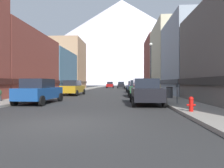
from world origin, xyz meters
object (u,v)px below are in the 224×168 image
(car_left_0, at_px, (39,91))
(car_driving_0, at_px, (110,85))
(car_right_2, at_px, (134,87))
(car_driving_1, at_px, (121,85))
(car_right_0, at_px, (146,91))
(car_left_1, at_px, (73,88))
(streetlamp_right, at_px, (151,61))
(car_right_1, at_px, (138,88))
(trash_bin_right, at_px, (169,92))
(fire_hydrant_near, at_px, (191,103))
(parking_meter_near, at_px, (177,90))
(pedestrian_0, at_px, (52,88))

(car_left_0, distance_m, car_driving_0, 42.84)
(car_right_2, relative_size, car_driving_1, 1.02)
(car_right_0, xyz_separation_m, car_right_2, (-0.00, 16.09, 0.00))
(car_left_1, relative_size, streetlamp_right, 0.76)
(car_left_0, relative_size, car_right_2, 1.00)
(car_right_1, xyz_separation_m, trash_bin_right, (2.55, -3.53, -0.26))
(car_driving_1, bearing_deg, car_right_1, -86.23)
(car_right_1, height_order, fire_hydrant_near, car_right_1)
(car_right_0, bearing_deg, fire_hydrant_near, -68.80)
(car_left_1, height_order, car_right_0, same)
(car_driving_1, distance_m, parking_meter_near, 41.92)
(car_driving_0, bearing_deg, car_driving_1, -31.61)
(car_left_1, distance_m, parking_meter_near, 14.10)
(streetlamp_right, bearing_deg, fire_hydrant_near, -89.56)
(car_right_2, xyz_separation_m, pedestrian_0, (-10.05, -6.83, 0.01))
(car_left_0, xyz_separation_m, pedestrian_0, (-2.45, 9.05, 0.01))
(car_left_0, height_order, car_right_1, same)
(car_right_0, bearing_deg, car_right_1, 90.00)
(car_right_2, distance_m, fire_hydrant_near, 20.41)
(car_right_2, relative_size, pedestrian_0, 2.72)
(car_right_1, bearing_deg, streetlamp_right, 37.47)
(car_driving_1, xyz_separation_m, parking_meter_near, (4.15, -41.72, 0.11))
(car_driving_1, distance_m, streetlamp_right, 32.60)
(pedestrian_0, relative_size, streetlamp_right, 0.28)
(car_left_1, distance_m, car_driving_0, 33.39)
(car_right_2, bearing_deg, trash_bin_right, -78.01)
(car_right_1, bearing_deg, fire_hydrant_near, -82.07)
(parking_meter_near, relative_size, streetlamp_right, 0.23)
(car_right_2, bearing_deg, parking_meter_near, -83.36)
(car_right_1, bearing_deg, pedestrian_0, 170.62)
(car_driving_1, distance_m, fire_hydrant_near, 45.44)
(car_driving_1, bearing_deg, streetlamp_right, -83.36)
(car_left_0, height_order, car_right_2, same)
(car_right_0, height_order, car_right_1, same)
(parking_meter_near, bearing_deg, streetlamp_right, 92.42)
(car_right_2, bearing_deg, streetlamp_right, -77.99)
(car_left_1, distance_m, car_driving_1, 31.81)
(car_right_1, xyz_separation_m, parking_meter_near, (1.95, -8.29, 0.11))
(car_right_2, relative_size, streetlamp_right, 0.77)
(car_right_0, bearing_deg, pedestrian_0, 137.34)
(car_left_0, height_order, car_left_1, same)
(car_right_0, relative_size, car_right_1, 1.00)
(car_right_0, distance_m, car_right_2, 16.09)
(car_right_0, height_order, pedestrian_0, pedestrian_0)
(car_right_0, bearing_deg, streetlamp_right, 80.00)
(car_right_1, distance_m, car_driving_1, 33.50)
(car_left_1, xyz_separation_m, car_right_1, (7.60, -2.08, 0.00))
(parking_meter_near, bearing_deg, car_right_0, 160.41)
(streetlamp_right, bearing_deg, pedestrian_0, 177.67)
(car_right_0, xyz_separation_m, parking_meter_near, (1.95, -0.69, 0.11))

